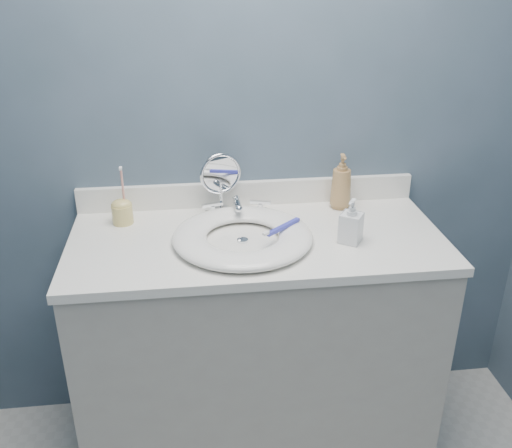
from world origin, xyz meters
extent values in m
cube|color=#405360|center=(0.00, 1.25, 1.20)|extent=(2.20, 0.02, 2.40)
cube|color=#ADAA9E|center=(0.00, 0.97, 0.42)|extent=(1.20, 0.55, 0.85)
cube|color=white|center=(0.00, 0.97, 0.86)|extent=(1.22, 0.57, 0.03)
cube|color=white|center=(0.00, 1.24, 0.93)|extent=(1.22, 0.02, 0.09)
cylinder|color=silver|center=(-0.05, 0.94, 0.88)|extent=(0.04, 0.04, 0.01)
cube|color=silver|center=(-0.05, 1.16, 0.89)|extent=(0.22, 0.05, 0.01)
cylinder|color=silver|center=(-0.05, 1.16, 0.92)|extent=(0.03, 0.03, 0.06)
cylinder|color=silver|center=(-0.05, 1.11, 0.94)|extent=(0.02, 0.09, 0.02)
sphere|color=silver|center=(-0.05, 1.06, 0.94)|extent=(0.03, 0.03, 0.03)
cylinder|color=silver|center=(-0.14, 1.16, 0.90)|extent=(0.02, 0.02, 0.03)
cube|color=silver|center=(-0.14, 1.16, 0.92)|extent=(0.08, 0.03, 0.01)
cylinder|color=silver|center=(0.04, 1.16, 0.90)|extent=(0.02, 0.02, 0.03)
cube|color=silver|center=(0.04, 1.16, 0.92)|extent=(0.08, 0.03, 0.01)
cylinder|color=silver|center=(-0.10, 1.18, 0.89)|extent=(0.08, 0.08, 0.01)
cylinder|color=silver|center=(-0.10, 1.18, 0.94)|extent=(0.01, 0.01, 0.11)
torus|color=silver|center=(-0.10, 1.18, 1.03)|extent=(0.15, 0.05, 0.15)
cylinder|color=white|center=(-0.10, 1.18, 1.03)|extent=(0.12, 0.04, 0.12)
imported|color=#A57D4A|center=(0.33, 1.17, 0.98)|extent=(0.08, 0.08, 0.20)
imported|color=silver|center=(0.29, 0.90, 0.95)|extent=(0.09, 0.09, 0.15)
cylinder|color=#D8C26C|center=(-0.44, 1.13, 0.91)|extent=(0.07, 0.07, 0.07)
ellipsoid|color=#D8C26C|center=(-0.44, 1.13, 0.95)|extent=(0.07, 0.06, 0.04)
cylinder|color=#E28F80|center=(-0.43, 1.13, 1.01)|extent=(0.01, 0.02, 0.13)
cube|color=white|center=(-0.43, 1.13, 1.08)|extent=(0.01, 0.02, 0.01)
cube|color=#3336B5|center=(0.08, 0.95, 0.92)|extent=(0.13, 0.11, 0.01)
cube|color=white|center=(0.02, 0.89, 0.93)|extent=(0.03, 0.02, 0.01)
camera|label=1|loc=(-0.21, -0.67, 1.72)|focal=40.00mm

